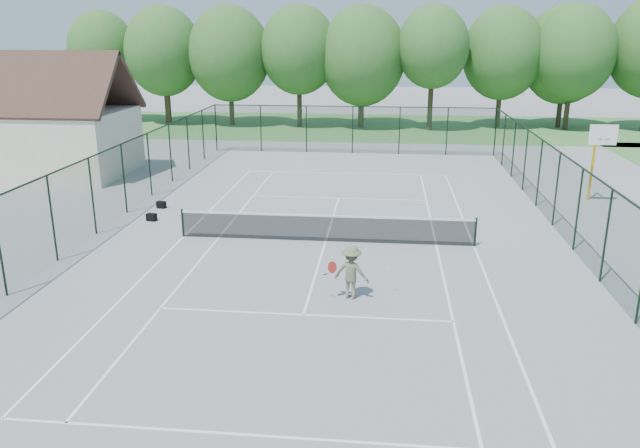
# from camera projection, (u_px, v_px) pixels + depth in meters

# --- Properties ---
(ground) EXTENTS (140.00, 140.00, 0.00)m
(ground) POSITION_uv_depth(u_px,v_px,m) (326.00, 241.00, 23.44)
(ground) COLOR gray
(ground) RESTS_ON ground
(grass_far) EXTENTS (80.00, 16.00, 0.01)m
(grass_far) POSITION_uv_depth(u_px,v_px,m) (360.00, 126.00, 51.94)
(grass_far) COLOR #48823D
(grass_far) RESTS_ON ground
(court_lines) EXTENTS (11.05, 23.85, 0.01)m
(court_lines) POSITION_uv_depth(u_px,v_px,m) (326.00, 241.00, 23.43)
(court_lines) COLOR white
(court_lines) RESTS_ON ground
(tennis_net) EXTENTS (11.08, 0.08, 1.10)m
(tennis_net) POSITION_uv_depth(u_px,v_px,m) (326.00, 227.00, 23.27)
(tennis_net) COLOR black
(tennis_net) RESTS_ON ground
(fence_enclosure) EXTENTS (18.05, 36.05, 3.02)m
(fence_enclosure) POSITION_uv_depth(u_px,v_px,m) (326.00, 201.00, 22.97)
(fence_enclosure) COLOR #17311E
(fence_enclosure) RESTS_ON ground
(utility_building) EXTENTS (8.60, 6.27, 6.63)m
(utility_building) POSITION_uv_depth(u_px,v_px,m) (49.00, 117.00, 33.62)
(utility_building) COLOR beige
(utility_building) RESTS_ON ground
(tree_line_far) EXTENTS (39.40, 6.40, 9.70)m
(tree_line_far) POSITION_uv_depth(u_px,v_px,m) (362.00, 52.00, 50.17)
(tree_line_far) COLOR #3B2F1D
(tree_line_far) RESTS_ON ground
(basketball_goal) EXTENTS (1.20, 1.43, 3.65)m
(basketball_goal) POSITION_uv_depth(u_px,v_px,m) (598.00, 147.00, 28.03)
(basketball_goal) COLOR #D09C06
(basketball_goal) RESTS_ON ground
(sports_bag_a) EXTENTS (0.43, 0.30, 0.31)m
(sports_bag_a) POSITION_uv_depth(u_px,v_px,m) (161.00, 205.00, 27.82)
(sports_bag_a) COLOR black
(sports_bag_a) RESTS_ON ground
(sports_bag_b) EXTENTS (0.44, 0.33, 0.31)m
(sports_bag_b) POSITION_uv_depth(u_px,v_px,m) (152.00, 217.00, 25.95)
(sports_bag_b) COLOR black
(sports_bag_b) RESTS_ON ground
(tennis_player) EXTENTS (2.03, 0.91, 1.62)m
(tennis_player) POSITION_uv_depth(u_px,v_px,m) (351.00, 272.00, 18.25)
(tennis_player) COLOR #606749
(tennis_player) RESTS_ON ground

